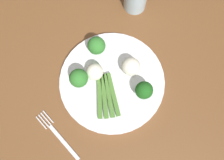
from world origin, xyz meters
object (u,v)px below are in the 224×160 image
(asparagus_bundle, at_px, (106,95))
(broccoli_right, at_px, (79,78))
(dining_table, at_px, (111,71))
(plate, at_px, (112,81))
(broccoli_near_center, at_px, (97,46))
(broccoli_back_right, at_px, (144,90))
(fork, at_px, (58,135))
(cauliflower_front, at_px, (95,72))
(cauliflower_back, at_px, (131,66))

(asparagus_bundle, relative_size, broccoli_right, 2.11)
(dining_table, relative_size, plate, 4.27)
(asparagus_bundle, relative_size, broccoli_near_center, 2.12)
(broccoli_back_right, height_order, fork, broccoli_back_right)
(broccoli_right, bearing_deg, cauliflower_front, -3.27)
(dining_table, distance_m, cauliflower_back, 0.16)
(dining_table, distance_m, plate, 0.13)
(asparagus_bundle, relative_size, cauliflower_front, 2.75)
(asparagus_bundle, bearing_deg, broccoli_back_right, 86.47)
(dining_table, distance_m, broccoli_right, 0.19)
(dining_table, bearing_deg, cauliflower_back, -64.21)
(cauliflower_front, bearing_deg, broccoli_right, 176.73)
(cauliflower_back, bearing_deg, broccoli_back_right, -95.80)
(broccoli_back_right, bearing_deg, dining_table, 98.54)
(broccoli_back_right, bearing_deg, asparagus_bundle, 153.47)
(dining_table, bearing_deg, asparagus_bundle, -127.86)
(asparagus_bundle, relative_size, fork, 0.80)
(broccoli_right, xyz_separation_m, fork, (-0.12, -0.10, -0.05))
(dining_table, height_order, cauliflower_front, cauliflower_front)
(cauliflower_back, distance_m, fork, 0.27)
(dining_table, distance_m, fork, 0.28)
(broccoli_right, bearing_deg, plate, -28.66)
(broccoli_back_right, xyz_separation_m, cauliflower_front, (-0.08, 0.11, -0.01))
(fork, bearing_deg, plate, -87.52)
(cauliflower_front, bearing_deg, plate, -51.85)
(cauliflower_back, bearing_deg, broccoli_right, 163.51)
(asparagus_bundle, bearing_deg, broccoli_right, -127.01)
(cauliflower_back, relative_size, cauliflower_front, 1.09)
(asparagus_bundle, bearing_deg, fork, -59.21)
(plate, height_order, cauliflower_front, cauliflower_front)
(broccoli_near_center, xyz_separation_m, cauliflower_front, (-0.04, -0.06, -0.01))
(asparagus_bundle, bearing_deg, cauliflower_front, -160.71)
(cauliflower_front, bearing_deg, broccoli_near_center, 55.40)
(asparagus_bundle, bearing_deg, cauliflower_back, 131.01)
(plate, bearing_deg, cauliflower_back, 1.31)
(plate, relative_size, fork, 1.81)
(asparagus_bundle, bearing_deg, dining_table, 165.14)
(broccoli_right, height_order, fork, broccoli_right)
(plate, xyz_separation_m, asparagus_bundle, (-0.04, -0.03, 0.01))
(plate, xyz_separation_m, broccoli_near_center, (0.01, 0.10, 0.04))
(asparagus_bundle, xyz_separation_m, fork, (-0.17, -0.02, -0.02))
(dining_table, relative_size, broccoli_back_right, 21.78)
(cauliflower_back, bearing_deg, plate, -178.69)
(broccoli_back_right, relative_size, cauliflower_back, 1.12)
(dining_table, xyz_separation_m, broccoli_near_center, (-0.02, 0.04, 0.15))
(dining_table, xyz_separation_m, fork, (-0.24, -0.11, 0.11))
(plate, height_order, cauliflower_back, cauliflower_back)
(broccoli_right, xyz_separation_m, cauliflower_front, (0.05, -0.00, -0.01))
(broccoli_back_right, xyz_separation_m, fork, (-0.26, 0.02, -0.05))
(broccoli_near_center, bearing_deg, asparagus_bundle, -109.41)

